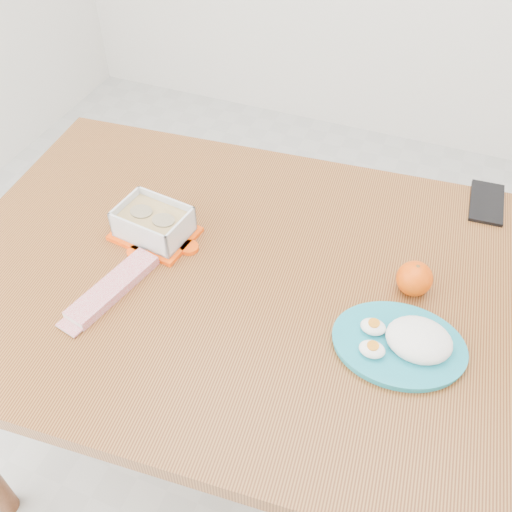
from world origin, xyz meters
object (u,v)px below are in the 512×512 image
at_px(food_container, 154,223).
at_px(rice_plate, 406,341).
at_px(orange_fruit, 414,279).
at_px(smartphone, 487,202).
at_px(dining_table, 256,302).

relative_size(food_container, rice_plate, 0.71).
relative_size(orange_fruit, smartphone, 0.47).
relative_size(dining_table, orange_fruit, 19.30).
bearing_deg(food_container, smartphone, 37.13).
bearing_deg(orange_fruit, dining_table, -165.68).
bearing_deg(dining_table, rice_plate, -16.72).
bearing_deg(rice_plate, dining_table, 161.91).
xyz_separation_m(dining_table, rice_plate, (0.33, -0.07, 0.11)).
distance_m(food_container, smartphone, 0.79).
bearing_deg(smartphone, rice_plate, -105.00).
relative_size(food_container, orange_fruit, 2.63).
height_order(orange_fruit, rice_plate, orange_fruit).
bearing_deg(smartphone, orange_fruit, -112.01).
bearing_deg(food_container, dining_table, 0.43).
relative_size(orange_fruit, rice_plate, 0.27).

